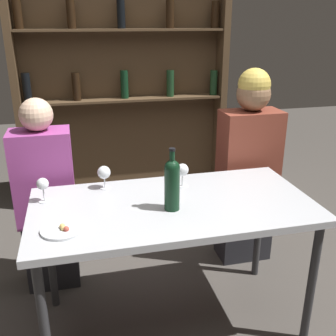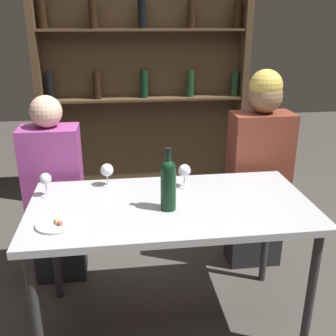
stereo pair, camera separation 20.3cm
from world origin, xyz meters
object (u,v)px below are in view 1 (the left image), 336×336
wine_glass_0 (43,185)px  food_plate_0 (63,229)px  wine_bottle (172,182)px  seated_person_left (47,202)px  seated_person_right (248,170)px  wine_glass_2 (104,173)px  wine_glass_1 (182,170)px

wine_glass_0 → food_plate_0: (0.09, -0.33, -0.08)m
wine_bottle → food_plate_0: 0.54m
seated_person_left → seated_person_right: seated_person_right is taller
wine_glass_2 → wine_glass_0: bearing=-162.6°
wine_bottle → seated_person_left: (-0.64, 0.60, -0.31)m
wine_bottle → wine_glass_0: wine_bottle is taller
wine_glass_0 → wine_glass_1: bearing=1.8°
seated_person_right → wine_glass_0: bearing=-164.1°
wine_glass_0 → seated_person_right: bearing=15.9°
wine_glass_2 → seated_person_left: 0.51m
seated_person_right → food_plate_0: bearing=-149.9°
wine_bottle → food_plate_0: size_ratio=1.63×
wine_bottle → wine_glass_0: size_ratio=2.43×
wine_glass_0 → wine_glass_1: (0.74, 0.02, 0.00)m
seated_person_left → wine_glass_1: bearing=-24.3°
wine_bottle → food_plate_0: (-0.52, -0.09, -0.13)m
wine_bottle → wine_glass_2: 0.45m
wine_bottle → seated_person_left: seated_person_left is taller
wine_bottle → wine_glass_0: bearing=159.1°
wine_glass_0 → food_plate_0: 0.35m
wine_glass_2 → food_plate_0: wine_glass_2 is taller
food_plate_0 → seated_person_right: seated_person_right is taller
wine_bottle → seated_person_left: size_ratio=0.26×
food_plate_0 → seated_person_right: bearing=30.1°
wine_glass_0 → wine_bottle: bearing=-20.9°
wine_glass_2 → wine_bottle: bearing=-48.2°
food_plate_0 → seated_person_right: (1.20, 0.70, -0.09)m
wine_glass_2 → wine_glass_1: bearing=-10.1°
food_plate_0 → wine_glass_1: bearing=28.6°
wine_glass_0 → wine_glass_2: same height
wine_glass_1 → seated_person_left: bearing=155.7°
wine_glass_2 → seated_person_right: 1.03m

